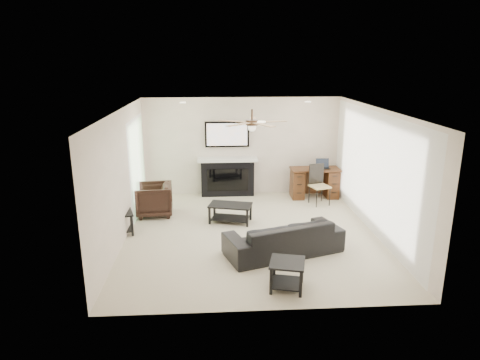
{
  "coord_description": "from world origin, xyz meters",
  "views": [
    {
      "loc": [
        -0.75,
        -8.01,
        3.42
      ],
      "look_at": [
        -0.21,
        0.37,
        1.03
      ],
      "focal_mm": 32.0,
      "sensor_mm": 36.0,
      "label": 1
    }
  ],
  "objects": [
    {
      "name": "laptop",
      "position": [
        2.01,
        2.26,
        0.88
      ],
      "size": [
        0.33,
        0.24,
        0.23
      ],
      "primitive_type": "cube",
      "color": "black",
      "rests_on": "desk"
    },
    {
      "name": "armchair",
      "position": [
        -2.1,
        1.24,
        0.36
      ],
      "size": [
        0.85,
        0.83,
        0.72
      ],
      "primitive_type": "imported",
      "rotation": [
        0.0,
        0.0,
        -1.5
      ],
      "color": "black",
      "rests_on": "ground"
    },
    {
      "name": "end_table_near",
      "position": [
        0.35,
        -2.16,
        0.23
      ],
      "size": [
        0.63,
        0.63,
        0.45
      ],
      "primitive_type": "cube",
      "rotation": [
        0.0,
        0.0,
        -0.25
      ],
      "color": "black",
      "rests_on": "ground"
    },
    {
      "name": "desk",
      "position": [
        1.81,
        2.28,
        0.38
      ],
      "size": [
        1.22,
        0.56,
        0.76
      ],
      "primitive_type": "cube",
      "color": "#361D0D",
      "rests_on": "ground"
    },
    {
      "name": "end_table_left",
      "position": [
        -2.65,
        0.19,
        0.23
      ],
      "size": [
        0.62,
        0.62,
        0.45
      ],
      "primitive_type": "cube",
      "rotation": [
        0.0,
        0.0,
        0.3
      ],
      "color": "black",
      "rests_on": "ground"
    },
    {
      "name": "coffee_table",
      "position": [
        -0.4,
        0.69,
        0.2
      ],
      "size": [
        1.0,
        0.71,
        0.4
      ],
      "primitive_type": "cube",
      "rotation": [
        0.0,
        0.0,
        -0.26
      ],
      "color": "black",
      "rests_on": "ground"
    },
    {
      "name": "room_shell",
      "position": [
        0.19,
        0.08,
        1.68
      ],
      "size": [
        5.5,
        5.54,
        2.52
      ],
      "color": "beige",
      "rests_on": "ground"
    },
    {
      "name": "fireplace_unit",
      "position": [
        -0.39,
        2.58,
        0.95
      ],
      "size": [
        1.52,
        0.34,
        1.91
      ],
      "primitive_type": "cube",
      "color": "black",
      "rests_on": "ground"
    },
    {
      "name": "sofa",
      "position": [
        0.5,
        -0.91,
        0.31
      ],
      "size": [
        2.27,
        1.46,
        0.62
      ],
      "primitive_type": "imported",
      "rotation": [
        0.0,
        0.0,
        3.47
      ],
      "color": "black",
      "rests_on": "ground"
    },
    {
      "name": "desk_chair",
      "position": [
        1.81,
        1.73,
        0.48
      ],
      "size": [
        0.53,
        0.54,
        0.97
      ],
      "primitive_type": "cube",
      "rotation": [
        0.0,
        0.0,
        0.3
      ],
      "color": "black",
      "rests_on": "ground"
    }
  ]
}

